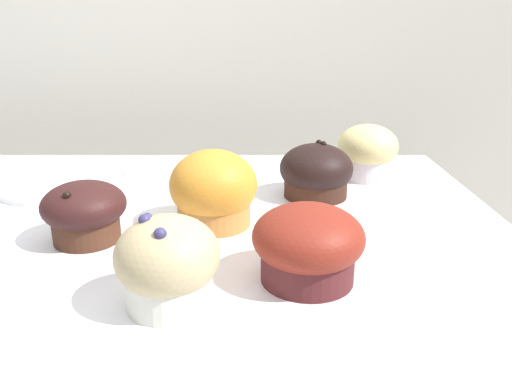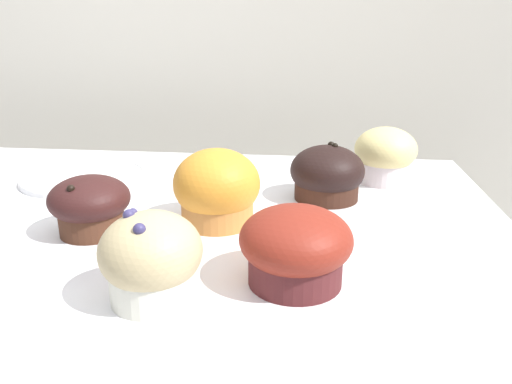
% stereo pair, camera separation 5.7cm
% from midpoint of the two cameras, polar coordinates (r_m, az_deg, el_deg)
% --- Properties ---
extents(wall_back, '(3.20, 0.10, 1.80)m').
position_cam_midpoint_polar(wall_back, '(1.19, -10.63, 7.94)').
color(wall_back, beige).
rests_on(wall_back, ground).
extents(muffin_front_center, '(0.09, 0.09, 0.08)m').
position_cam_midpoint_polar(muffin_front_center, '(0.43, -13.64, -8.02)').
color(muffin_front_center, silver).
rests_on(muffin_front_center, display_counter).
extents(muffin_back_left, '(0.10, 0.10, 0.09)m').
position_cam_midpoint_polar(muffin_back_left, '(0.59, -7.48, 0.07)').
color(muffin_back_left, '#C17A39').
rests_on(muffin_back_left, display_counter).
extents(muffin_back_right, '(0.09, 0.09, 0.07)m').
position_cam_midpoint_polar(muffin_back_right, '(0.58, -21.50, -2.06)').
color(muffin_back_right, '#48281A').
rests_on(muffin_back_right, display_counter).
extents(muffin_front_left, '(0.09, 0.09, 0.08)m').
position_cam_midpoint_polar(muffin_front_left, '(0.77, 10.75, 4.54)').
color(muffin_front_left, white).
rests_on(muffin_front_left, display_counter).
extents(muffin_front_right, '(0.10, 0.10, 0.07)m').
position_cam_midpoint_polar(muffin_front_right, '(0.46, 2.62, -6.09)').
color(muffin_front_right, '#4E1E1F').
rests_on(muffin_front_right, display_counter).
extents(muffin_back_center, '(0.10, 0.10, 0.08)m').
position_cam_midpoint_polar(muffin_back_center, '(0.68, 4.71, 2.18)').
color(muffin_back_center, '#371E14').
rests_on(muffin_back_center, display_counter).
extents(serving_plate, '(0.19, 0.19, 0.01)m').
position_cam_midpoint_polar(serving_plate, '(0.80, -22.84, 1.00)').
color(serving_plate, white).
rests_on(serving_plate, display_counter).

